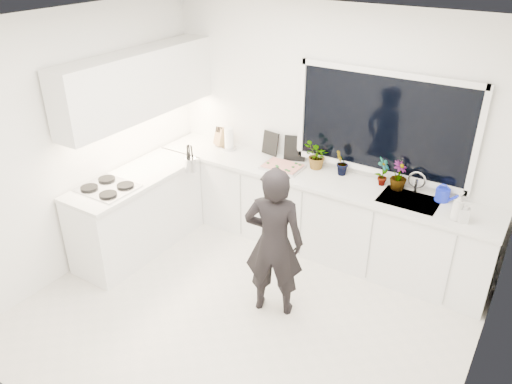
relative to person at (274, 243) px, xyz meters
The scene contains 25 objects.
floor 0.83m from the person, 124.49° to the right, with size 4.00×3.50×0.02m, color beige.
wall_back 1.62m from the person, 96.83° to the left, with size 4.00×0.02×2.70m, color white.
wall_left 2.28m from the person, behind, with size 0.02×3.50×2.70m, color white.
wall_right 1.94m from the person, ahead, with size 0.02×3.50×2.70m, color white.
ceiling 1.97m from the person, 124.49° to the right, with size 4.00×3.50×0.02m, color white.
window 1.71m from the person, 73.97° to the left, with size 1.80×0.02×1.00m, color black.
base_cabinets_back 1.24m from the person, 98.58° to the left, with size 3.92×0.58×0.88m, color white.
base_cabinets_left 1.88m from the person, behind, with size 0.58×1.60×0.88m, color white.
countertop_back 1.20m from the person, 98.65° to the left, with size 3.94×0.62×0.04m, color silver.
countertop_left 1.86m from the person, behind, with size 0.62×1.60×0.04m, color silver.
upper_cabinets 2.29m from the person, 167.44° to the left, with size 0.34×2.10×0.70m, color white.
sink 1.48m from the person, 53.79° to the left, with size 0.58×0.42×0.14m, color silver.
faucet 1.66m from the person, 57.92° to the left, with size 0.03×0.03×0.22m, color silver.
stovetop 1.90m from the person, behind, with size 0.56×0.48×0.03m, color black.
person is the anchor object (origin of this frame).
pizza_tray 1.30m from the person, 116.37° to the left, with size 0.45×0.33×0.03m, color silver.
pizza 1.31m from the person, 116.37° to the left, with size 0.41×0.29×0.01m, color red.
watering_can 1.78m from the person, 49.64° to the left, with size 0.14×0.14×0.13m, color #1628D4.
paper_towel_roll 1.93m from the person, 137.44° to the left, with size 0.11×0.11×0.26m, color white.
knife_block 2.07m from the person, 139.57° to the left, with size 0.13×0.10×0.22m, color #A2704B.
utensil_crock 1.52m from the person, 158.97° to the left, with size 0.13×0.13×0.16m, color #B2B2B7.
picture_frame_large 1.71m from the person, 122.17° to the left, with size 0.22×0.02×0.28m, color black.
picture_frame_small 1.57m from the person, 111.67° to the left, with size 0.25×0.02×0.30m, color black.
herb_plants 1.39m from the person, 85.64° to the left, with size 1.17×0.29×0.31m.
soap_bottles 1.75m from the person, 37.07° to the left, with size 0.19×0.15×0.28m.
Camera 1 is at (2.10, -3.07, 3.32)m, focal length 35.00 mm.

